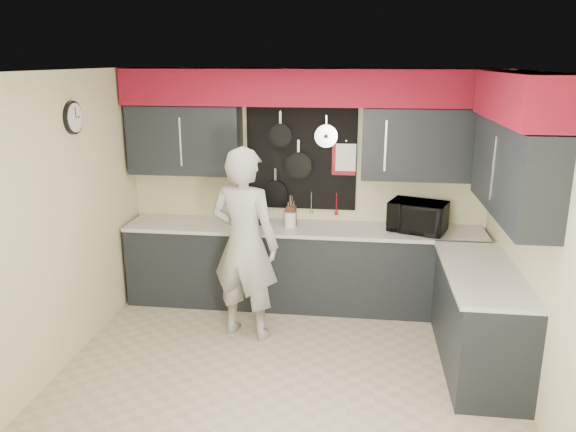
# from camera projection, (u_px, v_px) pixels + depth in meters

# --- Properties ---
(ground) EXTENTS (4.00, 4.00, 0.00)m
(ground) POSITION_uv_depth(u_px,v_px,m) (286.00, 371.00, 5.00)
(ground) COLOR #B7AA8E
(ground) RESTS_ON ground
(back_wall_assembly) EXTENTS (4.00, 0.36, 2.60)m
(back_wall_assembly) POSITION_uv_depth(u_px,v_px,m) (306.00, 125.00, 5.99)
(back_wall_assembly) COLOR beige
(back_wall_assembly) RESTS_ON ground
(right_wall_assembly) EXTENTS (0.36, 3.50, 2.60)m
(right_wall_assembly) POSITION_uv_depth(u_px,v_px,m) (518.00, 155.00, 4.50)
(right_wall_assembly) COLOR beige
(right_wall_assembly) RESTS_ON ground
(left_wall_assembly) EXTENTS (0.05, 3.50, 2.60)m
(left_wall_assembly) POSITION_uv_depth(u_px,v_px,m) (60.00, 220.00, 4.90)
(left_wall_assembly) COLOR beige
(left_wall_assembly) RESTS_ON ground
(base_cabinets) EXTENTS (3.95, 2.20, 0.92)m
(base_cabinets) POSITION_uv_depth(u_px,v_px,m) (346.00, 279.00, 5.90)
(base_cabinets) COLOR black
(base_cabinets) RESTS_ON ground
(microwave) EXTENTS (0.68, 0.57, 0.32)m
(microwave) POSITION_uv_depth(u_px,v_px,m) (418.00, 217.00, 5.94)
(microwave) COLOR black
(microwave) RESTS_ON base_cabinets
(knife_block) EXTENTS (0.11, 0.11, 0.22)m
(knife_block) POSITION_uv_depth(u_px,v_px,m) (291.00, 216.00, 6.14)
(knife_block) COLOR #3D1C13
(knife_block) RESTS_ON base_cabinets
(utensil_crock) EXTENTS (0.12, 0.12, 0.16)m
(utensil_crock) POSITION_uv_depth(u_px,v_px,m) (290.00, 220.00, 6.11)
(utensil_crock) COLOR white
(utensil_crock) RESTS_ON base_cabinets
(coffee_maker) EXTENTS (0.23, 0.26, 0.33)m
(coffee_maker) POSITION_uv_depth(u_px,v_px,m) (253.00, 209.00, 6.18)
(coffee_maker) COLOR black
(coffee_maker) RESTS_ON base_cabinets
(person) EXTENTS (0.80, 0.63, 1.91)m
(person) POSITION_uv_depth(u_px,v_px,m) (245.00, 244.00, 5.44)
(person) COLOR #A2A2A0
(person) RESTS_ON ground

